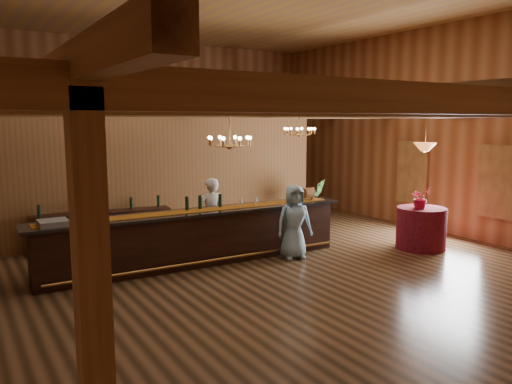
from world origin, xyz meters
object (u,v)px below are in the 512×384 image
backbar_shelf (103,230)px  chandelier_left (230,141)px  tasting_bar (198,237)px  bartender (211,216)px  guest (294,222)px  beverage_dispenser (92,205)px  floor_plant (313,203)px  staff_second (94,230)px  chandelier_right (300,131)px  raffle_drum (308,193)px  pendant_lamp (425,147)px  round_table (421,228)px

backbar_shelf → chandelier_left: 4.51m
chandelier_left → backbar_shelf: bearing=110.7°
tasting_bar → bartender: (0.65, 0.67, 0.28)m
chandelier_left → guest: size_ratio=0.49×
backbar_shelf → bartender: 2.64m
tasting_bar → guest: bearing=-18.1°
beverage_dispenser → floor_plant: (6.49, 1.56, -0.74)m
backbar_shelf → chandelier_left: (1.40, -3.69, 2.19)m
staff_second → guest: 4.19m
bartender → staff_second: bartender is taller
guest → tasting_bar: bearing=175.2°
beverage_dispenser → chandelier_right: bearing=9.4°
raffle_drum → floor_plant: 2.47m
backbar_shelf → guest: (3.34, -3.04, 0.37)m
pendant_lamp → bartender: bearing=152.3°
backbar_shelf → staff_second: staff_second is taller
raffle_drum → pendant_lamp: 2.88m
guest → pendant_lamp: bearing=-1.9°
chandelier_left → beverage_dispenser: bearing=145.8°
beverage_dispenser → staff_second: 0.86m
round_table → pendant_lamp: bearing=0.0°
pendant_lamp → floor_plant: pendant_lamp is taller
beverage_dispenser → round_table: size_ratio=0.53×
chandelier_left → pendant_lamp: 4.98m
bartender → guest: size_ratio=1.06×
raffle_drum → floor_plant: bearing=48.6°
chandelier_right → pendant_lamp: bearing=-58.1°
chandelier_left → raffle_drum: bearing=24.0°
chandelier_left → floor_plant: (4.34, 3.01, -1.96)m
raffle_drum → staff_second: (-4.76, 0.84, -0.49)m
beverage_dispenser → chandelier_left: (2.15, -1.46, 1.21)m
guest → bartender: bearing=148.9°
raffle_drum → backbar_shelf: (-4.16, 2.46, -0.87)m
tasting_bar → floor_plant: (4.38, 1.66, 0.10)m
bartender → staff_second: 2.61m
round_table → raffle_drum: bearing=146.0°
round_table → floor_plant: bearing=100.9°
bartender → round_table: bearing=160.3°
tasting_bar → pendant_lamp: (5.01, -1.61, 1.82)m
tasting_bar → beverage_dispenser: 2.27m
chandelier_left → chandelier_right: (3.34, 2.36, 0.10)m
beverage_dispenser → round_table: (7.12, -1.72, -0.93)m
guest → round_table: bearing=-1.9°
beverage_dispenser → round_table: beverage_dispenser is taller
tasting_bar → raffle_drum: size_ratio=20.12×
chandelier_left → pendant_lamp: bearing=-3.0°
chandelier_right → backbar_shelf: bearing=164.4°
tasting_bar → backbar_shelf: size_ratio=2.17×
round_table → chandelier_right: size_ratio=1.42×
raffle_drum → round_table: 2.79m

